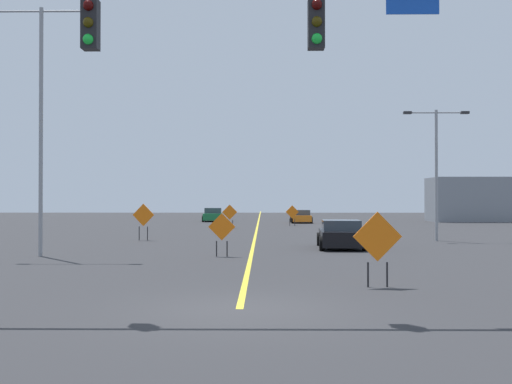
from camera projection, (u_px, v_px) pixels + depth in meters
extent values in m
plane|color=#2D2D30|center=(239.00, 309.00, 12.72)|extent=(180.90, 180.90, 0.00)
cube|color=yellow|center=(258.00, 221.00, 62.97)|extent=(0.16, 100.50, 0.01)
cube|color=black|center=(90.00, 25.00, 12.83)|extent=(0.34, 0.32, 1.05)
sphere|color=#3A0503|center=(88.00, 5.00, 12.66)|extent=(0.22, 0.22, 0.22)
sphere|color=#3C3106|center=(88.00, 22.00, 12.66)|extent=(0.22, 0.22, 0.22)
sphere|color=green|center=(88.00, 39.00, 12.65)|extent=(0.22, 0.22, 0.22)
cube|color=black|center=(316.00, 24.00, 12.77)|extent=(0.34, 0.32, 1.05)
sphere|color=#3A0503|center=(317.00, 5.00, 12.61)|extent=(0.22, 0.22, 0.22)
sphere|color=#3C3106|center=(317.00, 22.00, 12.60)|extent=(0.22, 0.22, 0.22)
sphere|color=green|center=(317.00, 39.00, 12.60)|extent=(0.22, 0.22, 0.22)
cube|color=#1447B7|center=(413.00, 7.00, 12.75)|extent=(1.10, 0.03, 0.32)
cylinder|color=gray|center=(41.00, 132.00, 24.54)|extent=(0.16, 0.16, 9.96)
cylinder|color=gray|center=(17.00, 11.00, 24.60)|extent=(1.98, 0.08, 0.08)
cylinder|color=gray|center=(66.00, 11.00, 24.58)|extent=(1.98, 0.08, 0.08)
cube|color=#262628|center=(91.00, 11.00, 24.57)|extent=(0.44, 0.24, 0.14)
cylinder|color=gray|center=(436.00, 175.00, 33.60)|extent=(0.16, 0.16, 7.17)
cylinder|color=gray|center=(422.00, 113.00, 33.64)|extent=(1.57, 0.08, 0.08)
cube|color=#262628|center=(407.00, 113.00, 33.65)|extent=(0.44, 0.24, 0.14)
cylinder|color=gray|center=(451.00, 113.00, 33.63)|extent=(1.57, 0.08, 0.08)
cube|color=#262628|center=(465.00, 113.00, 33.62)|extent=(0.44, 0.24, 0.14)
cube|color=orange|center=(377.00, 237.00, 15.94)|extent=(1.29, 0.13, 1.29)
cylinder|color=black|center=(368.00, 275.00, 15.92)|extent=(0.05, 0.05, 0.65)
cylinder|color=black|center=(387.00, 275.00, 15.94)|extent=(0.05, 0.05, 0.65)
cube|color=orange|center=(143.00, 215.00, 33.97)|extent=(1.23, 0.24, 1.24)
cylinder|color=black|center=(139.00, 233.00, 34.00)|extent=(0.05, 0.05, 0.77)
cylinder|color=black|center=(148.00, 233.00, 33.91)|extent=(0.05, 0.05, 0.77)
cube|color=orange|center=(292.00, 212.00, 52.59)|extent=(1.13, 0.18, 1.13)
cylinder|color=black|center=(290.00, 222.00, 52.56)|extent=(0.05, 0.05, 0.60)
cylinder|color=black|center=(295.00, 222.00, 52.61)|extent=(0.05, 0.05, 0.60)
cube|color=orange|center=(230.00, 212.00, 47.63)|extent=(1.17, 0.08, 1.17)
cylinder|color=black|center=(227.00, 224.00, 47.63)|extent=(0.05, 0.05, 0.67)
cylinder|color=black|center=(233.00, 224.00, 47.60)|extent=(0.05, 0.05, 0.67)
cube|color=orange|center=(222.00, 227.00, 24.40)|extent=(1.09, 0.09, 1.08)
cylinder|color=black|center=(217.00, 249.00, 24.41)|extent=(0.05, 0.05, 0.62)
cylinder|color=black|center=(227.00, 249.00, 24.38)|extent=(0.05, 0.05, 0.62)
cube|color=black|center=(341.00, 237.00, 28.60)|extent=(2.11, 4.46, 0.68)
cube|color=#333D47|center=(341.00, 225.00, 28.39)|extent=(1.80, 2.07, 0.48)
cylinder|color=black|center=(358.00, 239.00, 30.07)|extent=(0.25, 0.65, 0.64)
cylinder|color=black|center=(319.00, 239.00, 30.19)|extent=(0.25, 0.65, 0.64)
cylinder|color=black|center=(365.00, 244.00, 27.01)|extent=(0.25, 0.65, 0.64)
cylinder|color=black|center=(322.00, 244.00, 27.14)|extent=(0.25, 0.65, 0.64)
cube|color=#196B38|center=(213.00, 217.00, 62.75)|extent=(2.01, 4.37, 0.67)
cube|color=#333D47|center=(213.00, 211.00, 62.97)|extent=(1.74, 2.10, 0.55)
cylinder|color=black|center=(203.00, 219.00, 61.22)|extent=(0.24, 0.65, 0.64)
cylinder|color=black|center=(222.00, 219.00, 61.26)|extent=(0.24, 0.65, 0.64)
cylinder|color=black|center=(205.00, 218.00, 64.23)|extent=(0.24, 0.65, 0.64)
cylinder|color=black|center=(223.00, 218.00, 64.27)|extent=(0.24, 0.65, 0.64)
cube|color=orange|center=(301.00, 218.00, 58.90)|extent=(1.76, 4.09, 0.60)
cube|color=#333D47|center=(301.00, 212.00, 58.70)|extent=(1.58, 2.15, 0.49)
cylinder|color=black|center=(309.00, 219.00, 60.32)|extent=(0.22, 0.64, 0.64)
cylinder|color=black|center=(291.00, 219.00, 60.34)|extent=(0.22, 0.64, 0.64)
cylinder|color=black|center=(311.00, 220.00, 57.46)|extent=(0.22, 0.64, 0.64)
cylinder|color=black|center=(293.00, 220.00, 57.48)|extent=(0.22, 0.64, 0.64)
cube|color=gray|center=(472.00, 200.00, 62.44)|extent=(8.37, 5.07, 4.47)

